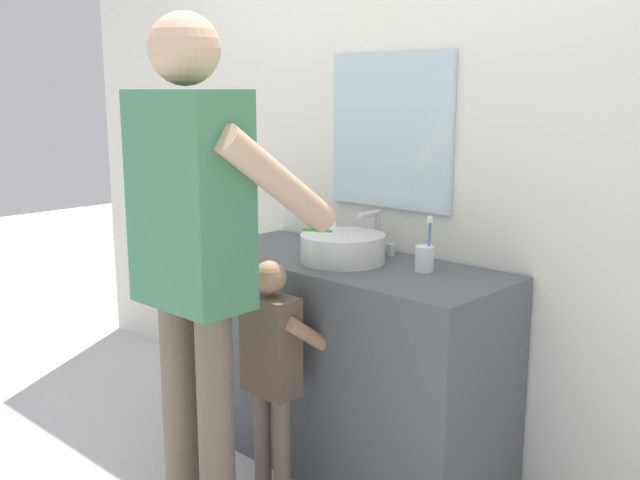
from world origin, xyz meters
The scene contains 7 objects.
back_wall centered at (0.00, 0.62, 1.35)m, with size 4.40×0.10×2.70m.
vanity_cabinet centered at (0.00, 0.30, 0.43)m, with size 1.33×0.54×0.85m, color #4C5156.
sink_basin centered at (0.00, 0.28, 0.91)m, with size 0.33×0.33×0.11m.
faucet centered at (0.00, 0.48, 0.93)m, with size 0.18×0.14×0.18m.
toothbrush_cup centered at (0.32, 0.37, 0.90)m, with size 0.07×0.07×0.21m.
child_toddler centered at (0.00, -0.10, 0.55)m, with size 0.28×0.28×0.92m.
adult_parent centered at (-0.06, -0.38, 1.05)m, with size 0.54×0.57×1.75m.
Camera 1 is at (1.86, -1.82, 1.51)m, focal length 41.12 mm.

